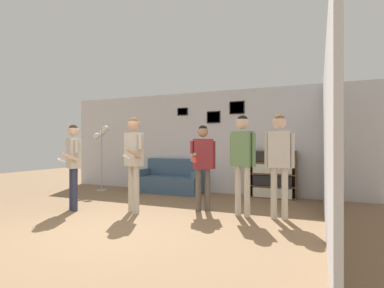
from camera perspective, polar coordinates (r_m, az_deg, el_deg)
ground_plane at (r=4.62m, az=-18.16°, el=-16.22°), size 20.00×20.00×0.00m
wall_back at (r=8.11m, az=1.96°, el=0.42°), size 8.42×0.08×2.70m
wall_right at (r=5.44m, az=24.27°, el=0.62°), size 0.06×6.60×2.70m
couch at (r=8.09m, az=-4.05°, el=-7.12°), size 1.76×0.80×0.89m
bookshelf at (r=7.45m, az=15.12°, el=-5.60°), size 1.10×0.30×1.14m
floor_lamp at (r=8.64m, az=-16.84°, el=0.49°), size 0.38×0.42×1.80m
person_player_foreground_left at (r=6.27m, az=-21.67°, el=-2.42°), size 0.44×0.59×1.67m
person_player_foreground_center at (r=5.73m, az=-11.07°, el=-1.76°), size 0.47×0.59×1.79m
person_watcher_holding_cup at (r=5.76m, az=2.09°, el=-2.76°), size 0.43×0.57×1.66m
person_spectator_near_bookshelf at (r=5.42m, az=9.59°, el=-1.71°), size 0.49×0.28×1.81m
person_spectator_far_right at (r=5.36m, az=16.29°, el=-1.81°), size 0.50×0.23×1.80m
bottle_on_floor at (r=7.74m, az=-10.05°, el=-8.81°), size 0.06×0.06×0.28m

